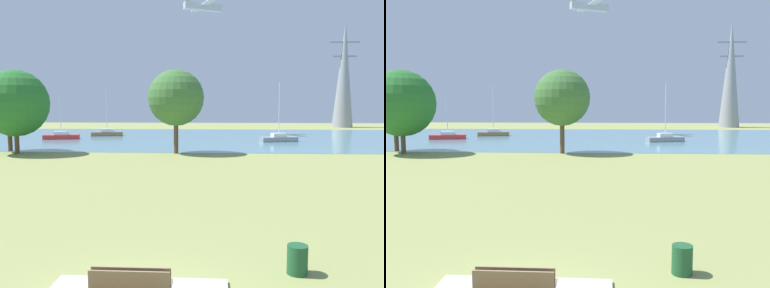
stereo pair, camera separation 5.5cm
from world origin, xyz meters
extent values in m
plane|color=#8C9351|center=(0.00, 22.00, 0.00)|extent=(160.00, 160.00, 0.00)
cube|color=brown|center=(0.00, 0.32, 0.53)|extent=(1.80, 0.48, 0.05)
cube|color=brown|center=(0.00, 0.11, 0.77)|extent=(1.80, 0.05, 0.44)
cube|color=brown|center=(0.00, -0.11, 0.77)|extent=(1.80, 0.05, 0.44)
cylinder|color=#1E512D|center=(4.12, 2.26, 0.40)|extent=(0.56, 0.56, 0.80)
cube|color=#5A8A9A|center=(0.00, 50.00, 0.01)|extent=(140.00, 40.00, 0.02)
cube|color=brown|center=(-14.78, 51.79, 0.32)|extent=(5.02, 2.56, 0.60)
cube|color=white|center=(-14.78, 51.79, 0.87)|extent=(2.00, 1.48, 0.50)
cylinder|color=silver|center=(-14.78, 51.79, 4.17)|extent=(0.10, 0.10, 7.10)
cube|color=red|center=(-19.48, 45.30, 0.32)|extent=(5.01, 2.53, 0.60)
cube|color=white|center=(-19.48, 45.30, 0.87)|extent=(2.00, 1.47, 0.50)
cylinder|color=silver|center=(-19.48, 45.30, 3.25)|extent=(0.10, 0.10, 5.27)
cube|color=gray|center=(10.18, 43.07, 0.32)|extent=(5.02, 2.68, 0.60)
cube|color=white|center=(10.18, 43.07, 0.87)|extent=(2.02, 1.52, 0.50)
cylinder|color=silver|center=(10.18, 43.07, 4.12)|extent=(0.10, 0.10, 6.99)
cylinder|color=brown|center=(-18.97, 30.56, 1.74)|extent=(0.44, 0.44, 3.48)
sphere|color=#2B5837|center=(-18.97, 30.56, 5.25)|extent=(5.06, 5.06, 5.06)
cylinder|color=brown|center=(-17.11, 28.35, 1.32)|extent=(0.44, 0.44, 2.64)
sphere|color=#266B2A|center=(-17.11, 28.35, 4.87)|extent=(6.35, 6.35, 6.35)
cylinder|color=brown|center=(-1.87, 29.69, 1.75)|extent=(0.44, 0.44, 3.50)
sphere|color=#3E6E35|center=(-1.87, 29.69, 5.40)|extent=(5.42, 5.42, 5.42)
cone|color=gray|center=(29.94, 80.02, 11.50)|extent=(4.40, 4.40, 22.99)
cube|color=gray|center=(29.94, 80.02, 18.40)|extent=(6.40, 0.30, 0.30)
cube|color=gray|center=(29.94, 80.02, 15.40)|extent=(5.20, 0.30, 0.30)
cube|color=silver|center=(-0.11, 57.18, 20.62)|extent=(6.31, 3.55, 1.10)
cube|color=silver|center=(-0.11, 57.18, 20.82)|extent=(4.34, 8.15, 0.16)
cube|color=silver|center=(-2.60, 56.10, 21.42)|extent=(0.87, 0.47, 1.50)
camera|label=1|loc=(1.84, -8.24, 4.55)|focal=36.80mm
camera|label=2|loc=(1.89, -8.24, 4.55)|focal=36.80mm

